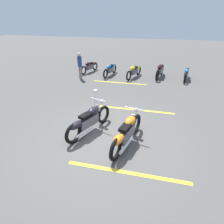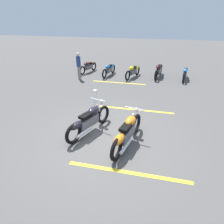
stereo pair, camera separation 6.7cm
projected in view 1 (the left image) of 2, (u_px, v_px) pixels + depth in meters
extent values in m
plane|color=#514F4C|center=(107.00, 139.00, 6.29)|extent=(60.00, 60.00, 0.00)
torus|color=black|center=(136.00, 124.00, 6.50)|extent=(0.68, 0.25, 0.67)
torus|color=black|center=(116.00, 149.00, 5.26)|extent=(0.68, 0.25, 0.67)
cube|color=#59595E|center=(126.00, 134.00, 5.80)|extent=(0.87, 0.40, 0.32)
ellipsoid|color=orange|center=(130.00, 121.00, 5.88)|extent=(0.57, 0.39, 0.24)
ellipsoid|color=orange|center=(118.00, 139.00, 5.29)|extent=(0.60, 0.36, 0.22)
cube|color=black|center=(125.00, 128.00, 5.57)|extent=(0.48, 0.33, 0.09)
cylinder|color=silver|center=(134.00, 120.00, 6.20)|extent=(0.27, 0.11, 0.56)
cylinder|color=silver|center=(134.00, 109.00, 5.97)|extent=(0.17, 0.61, 0.04)
sphere|color=silver|center=(136.00, 110.00, 6.19)|extent=(0.15, 0.15, 0.15)
cylinder|color=silver|center=(125.00, 146.00, 5.50)|extent=(0.70, 0.24, 0.09)
torus|color=black|center=(103.00, 114.00, 7.11)|extent=(0.67, 0.33, 0.67)
torus|color=black|center=(73.00, 134.00, 5.96)|extent=(0.67, 0.33, 0.67)
cube|color=#59595E|center=(88.00, 122.00, 6.46)|extent=(0.87, 0.49, 0.32)
ellipsoid|color=black|center=(93.00, 111.00, 6.52)|extent=(0.58, 0.44, 0.24)
ellipsoid|color=black|center=(76.00, 125.00, 5.97)|extent=(0.61, 0.41, 0.22)
cube|color=black|center=(85.00, 116.00, 6.24)|extent=(0.50, 0.37, 0.09)
cylinder|color=silver|center=(99.00, 110.00, 6.82)|extent=(0.27, 0.14, 0.56)
cylinder|color=silver|center=(98.00, 100.00, 6.59)|extent=(0.24, 0.60, 0.04)
sphere|color=silver|center=(102.00, 102.00, 6.80)|extent=(0.15, 0.15, 0.15)
cylinder|color=silver|center=(84.00, 132.00, 6.16)|extent=(0.69, 0.32, 0.09)
torus|color=black|center=(185.00, 78.00, 11.28)|extent=(0.60, 0.19, 0.59)
torus|color=black|center=(187.00, 73.00, 12.40)|extent=(0.60, 0.19, 0.59)
cube|color=#59595E|center=(186.00, 74.00, 11.84)|extent=(0.77, 0.31, 0.28)
ellipsoid|color=blue|center=(187.00, 71.00, 11.53)|extent=(0.49, 0.32, 0.21)
ellipsoid|color=blue|center=(187.00, 70.00, 12.20)|extent=(0.52, 0.29, 0.19)
cube|color=black|center=(187.00, 70.00, 11.83)|extent=(0.42, 0.27, 0.08)
torus|color=black|center=(157.00, 75.00, 11.69)|extent=(0.68, 0.21, 0.67)
torus|color=black|center=(162.00, 69.00, 12.97)|extent=(0.68, 0.21, 0.67)
cube|color=#59595E|center=(160.00, 71.00, 12.33)|extent=(0.86, 0.34, 0.32)
ellipsoid|color=black|center=(160.00, 67.00, 11.97)|extent=(0.56, 0.35, 0.24)
ellipsoid|color=black|center=(162.00, 67.00, 12.73)|extent=(0.59, 0.32, 0.22)
cube|color=black|center=(161.00, 66.00, 12.31)|extent=(0.47, 0.30, 0.09)
torus|color=black|center=(129.00, 76.00, 11.76)|extent=(0.61, 0.27, 0.61)
torus|color=black|center=(139.00, 71.00, 12.84)|extent=(0.61, 0.27, 0.61)
cube|color=#59595E|center=(134.00, 72.00, 12.30)|extent=(0.79, 0.41, 0.29)
ellipsoid|color=yellow|center=(133.00, 68.00, 11.99)|extent=(0.53, 0.38, 0.22)
ellipsoid|color=yellow|center=(138.00, 68.00, 12.63)|extent=(0.55, 0.36, 0.20)
cube|color=black|center=(135.00, 67.00, 12.27)|extent=(0.45, 0.32, 0.08)
torus|color=black|center=(105.00, 74.00, 12.13)|extent=(0.61, 0.19, 0.60)
torus|color=black|center=(114.00, 69.00, 13.28)|extent=(0.61, 0.19, 0.60)
cube|color=#59595E|center=(110.00, 70.00, 12.71)|extent=(0.78, 0.31, 0.29)
ellipsoid|color=blue|center=(109.00, 67.00, 12.39)|extent=(0.50, 0.32, 0.22)
ellipsoid|color=blue|center=(113.00, 66.00, 13.07)|extent=(0.53, 0.29, 0.20)
cube|color=black|center=(111.00, 66.00, 12.69)|extent=(0.42, 0.27, 0.08)
torus|color=black|center=(84.00, 70.00, 12.90)|extent=(0.59, 0.24, 0.59)
torus|color=black|center=(95.00, 66.00, 13.96)|extent=(0.59, 0.24, 0.59)
cube|color=#59595E|center=(90.00, 67.00, 13.43)|extent=(0.76, 0.37, 0.28)
ellipsoid|color=black|center=(88.00, 64.00, 13.13)|extent=(0.50, 0.35, 0.21)
ellipsoid|color=black|center=(94.00, 64.00, 13.76)|extent=(0.53, 0.33, 0.19)
cube|color=black|center=(91.00, 63.00, 13.41)|extent=(0.43, 0.30, 0.08)
cylinder|color=gray|center=(80.00, 73.00, 12.07)|extent=(0.11, 0.11, 0.78)
cylinder|color=gray|center=(81.00, 73.00, 11.95)|extent=(0.11, 0.11, 0.78)
cube|color=navy|center=(80.00, 61.00, 11.70)|extent=(0.28, 0.29, 0.62)
sphere|color=beige|center=(79.00, 54.00, 11.51)|extent=(0.21, 0.21, 0.21)
cylinder|color=white|center=(96.00, 101.00, 7.91)|extent=(0.14, 0.14, 0.94)
cube|color=yellow|center=(127.00, 172.00, 4.94)|extent=(0.17, 3.20, 0.01)
cube|color=yellow|center=(136.00, 110.00, 8.21)|extent=(0.17, 3.20, 0.01)
cube|color=yellow|center=(120.00, 83.00, 11.49)|extent=(0.17, 3.20, 0.01)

